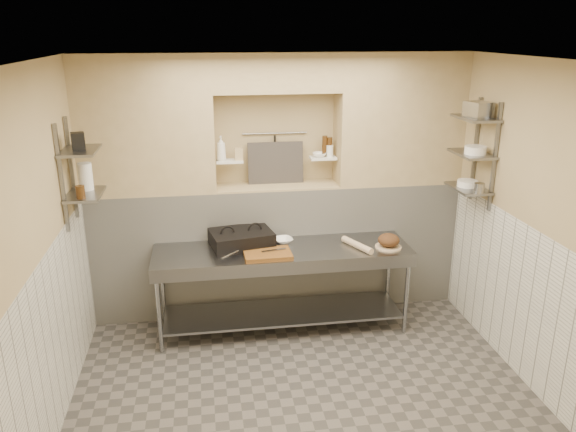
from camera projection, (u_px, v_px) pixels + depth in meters
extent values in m
cube|color=#55504B|center=(305.00, 401.00, 4.86)|extent=(4.00, 3.90, 0.10)
cube|color=silver|center=(309.00, 54.00, 3.94)|extent=(4.00, 3.90, 0.10)
cube|color=tan|center=(32.00, 262.00, 4.10)|extent=(0.10, 3.90, 2.80)
cube|color=tan|center=(547.00, 232.00, 4.69)|extent=(0.10, 3.90, 2.80)
cube|color=tan|center=(274.00, 181.00, 6.27)|extent=(4.00, 0.10, 2.80)
cube|color=tan|center=(388.00, 408.00, 2.52)|extent=(4.00, 0.10, 2.80)
cube|color=silver|center=(277.00, 247.00, 6.26)|extent=(4.00, 0.40, 1.40)
cube|color=tan|center=(277.00, 186.00, 6.03)|extent=(1.30, 0.40, 0.02)
cube|color=tan|center=(146.00, 125.00, 5.62)|extent=(1.35, 0.40, 1.40)
cube|color=tan|center=(399.00, 119.00, 6.01)|extent=(1.35, 0.40, 1.40)
cube|color=tan|center=(276.00, 72.00, 5.66)|extent=(1.30, 0.40, 0.40)
cube|color=silver|center=(53.00, 345.00, 4.33)|extent=(0.02, 3.90, 1.40)
cube|color=silver|center=(529.00, 308.00, 4.91)|extent=(0.02, 3.90, 1.40)
cube|color=white|center=(230.00, 161.00, 5.87)|extent=(0.28, 0.16, 0.02)
cube|color=white|center=(323.00, 158.00, 6.01)|extent=(0.28, 0.16, 0.02)
cylinder|color=gray|center=(275.00, 133.00, 6.02)|extent=(0.70, 0.02, 0.02)
cylinder|color=black|center=(275.00, 149.00, 6.06)|extent=(0.02, 0.02, 0.30)
cube|color=#383330|center=(276.00, 163.00, 6.06)|extent=(0.60, 0.08, 0.45)
cube|color=slate|center=(71.00, 168.00, 5.16)|extent=(0.03, 0.03, 0.95)
cube|color=slate|center=(62.00, 179.00, 4.78)|extent=(0.03, 0.03, 0.95)
cube|color=slate|center=(85.00, 194.00, 5.05)|extent=(0.30, 0.50, 0.02)
cube|color=slate|center=(80.00, 151.00, 4.93)|extent=(0.30, 0.50, 0.03)
cube|color=slate|center=(475.00, 149.00, 5.71)|extent=(0.03, 0.03, 1.05)
cube|color=slate|center=(495.00, 158.00, 5.34)|extent=(0.03, 0.03, 1.05)
cube|color=slate|center=(468.00, 188.00, 5.62)|extent=(0.30, 0.50, 0.02)
cube|color=slate|center=(472.00, 154.00, 5.50)|extent=(0.30, 0.50, 0.02)
cube|color=slate|center=(476.00, 118.00, 5.39)|extent=(0.30, 0.50, 0.03)
cube|color=gray|center=(282.00, 251.00, 5.68)|extent=(2.60, 0.70, 0.04)
cube|color=gray|center=(283.00, 312.00, 5.91)|extent=(2.45, 0.60, 0.03)
cube|color=gray|center=(287.00, 269.00, 5.39)|extent=(2.60, 0.02, 0.12)
cylinder|color=gray|center=(159.00, 313.00, 5.38)|extent=(0.04, 0.04, 0.86)
cylinder|color=gray|center=(163.00, 287.00, 5.92)|extent=(0.04, 0.04, 0.86)
cylinder|color=gray|center=(406.00, 295.00, 5.74)|extent=(0.04, 0.04, 0.86)
cylinder|color=gray|center=(388.00, 272.00, 6.28)|extent=(0.04, 0.04, 0.86)
cube|color=black|center=(242.00, 241.00, 5.72)|extent=(0.68, 0.55, 0.11)
cube|color=black|center=(241.00, 234.00, 5.70)|extent=(0.68, 0.55, 0.06)
cube|color=brown|center=(268.00, 254.00, 5.49)|extent=(0.47, 0.33, 0.04)
cube|color=gray|center=(274.00, 250.00, 5.52)|extent=(0.25, 0.08, 0.01)
cylinder|color=gray|center=(230.00, 255.00, 5.39)|extent=(0.18, 0.19, 0.02)
imported|color=white|center=(283.00, 240.00, 5.84)|extent=(0.24, 0.24, 0.05)
cylinder|color=beige|center=(357.00, 245.00, 5.69)|extent=(0.24, 0.42, 0.07)
cylinder|color=beige|center=(388.00, 247.00, 5.71)|extent=(0.27, 0.27, 0.02)
ellipsoid|color=#4C2D19|center=(389.00, 240.00, 5.69)|extent=(0.22, 0.22, 0.13)
imported|color=white|center=(221.00, 148.00, 5.79)|extent=(0.12, 0.12, 0.26)
cube|color=tan|center=(239.00, 154.00, 5.85)|extent=(0.08, 0.08, 0.12)
imported|color=white|center=(319.00, 155.00, 5.99)|extent=(0.19, 0.19, 0.05)
cylinder|color=#39210C|center=(330.00, 147.00, 6.01)|extent=(0.06, 0.06, 0.20)
cylinder|color=#39210C|center=(325.00, 146.00, 6.01)|extent=(0.05, 0.05, 0.22)
cylinder|color=white|center=(330.00, 151.00, 6.00)|extent=(0.07, 0.07, 0.12)
cylinder|color=white|center=(86.00, 177.00, 5.11)|extent=(0.13, 0.13, 0.25)
cylinder|color=#39210C|center=(80.00, 192.00, 4.87)|extent=(0.08, 0.08, 0.12)
cube|color=black|center=(78.00, 141.00, 4.87)|extent=(0.13, 0.13, 0.15)
cylinder|color=white|center=(467.00, 183.00, 5.63)|extent=(0.20, 0.20, 0.06)
cylinder|color=gray|center=(479.00, 188.00, 5.39)|extent=(0.10, 0.10, 0.10)
cylinder|color=white|center=(475.00, 150.00, 5.43)|extent=(0.21, 0.21, 0.08)
cube|color=gray|center=(478.00, 109.00, 5.33)|extent=(0.24, 0.27, 0.15)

